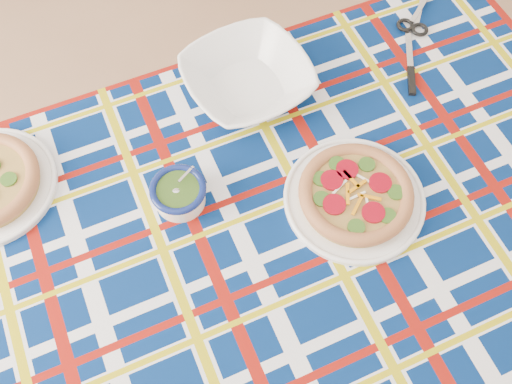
{
  "coord_description": "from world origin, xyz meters",
  "views": [
    {
      "loc": [
        0.31,
        -0.17,
        1.82
      ],
      "look_at": [
        0.35,
        0.39,
        0.76
      ],
      "focal_mm": 40.0,
      "sensor_mm": 36.0,
      "label": 1
    }
  ],
  "objects_px": {
    "dining_table": "(277,242)",
    "main_focaccia_plate": "(356,194)",
    "pesto_bowl": "(179,193)",
    "serving_bowl": "(247,79)"
  },
  "relations": [
    {
      "from": "dining_table",
      "to": "main_focaccia_plate",
      "type": "height_order",
      "value": "main_focaccia_plate"
    },
    {
      "from": "main_focaccia_plate",
      "to": "serving_bowl",
      "type": "bearing_deg",
      "value": 123.75
    },
    {
      "from": "main_focaccia_plate",
      "to": "serving_bowl",
      "type": "height_order",
      "value": "serving_bowl"
    },
    {
      "from": "pesto_bowl",
      "to": "serving_bowl",
      "type": "xyz_separation_m",
      "value": [
        0.16,
        0.29,
        0.0
      ]
    },
    {
      "from": "main_focaccia_plate",
      "to": "pesto_bowl",
      "type": "relative_size",
      "value": 2.62
    },
    {
      "from": "pesto_bowl",
      "to": "serving_bowl",
      "type": "bearing_deg",
      "value": 61.29
    },
    {
      "from": "dining_table",
      "to": "pesto_bowl",
      "type": "distance_m",
      "value": 0.24
    },
    {
      "from": "main_focaccia_plate",
      "to": "pesto_bowl",
      "type": "distance_m",
      "value": 0.37
    },
    {
      "from": "main_focaccia_plate",
      "to": "dining_table",
      "type": "bearing_deg",
      "value": -161.82
    },
    {
      "from": "dining_table",
      "to": "main_focaccia_plate",
      "type": "bearing_deg",
      "value": -1.82
    }
  ]
}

